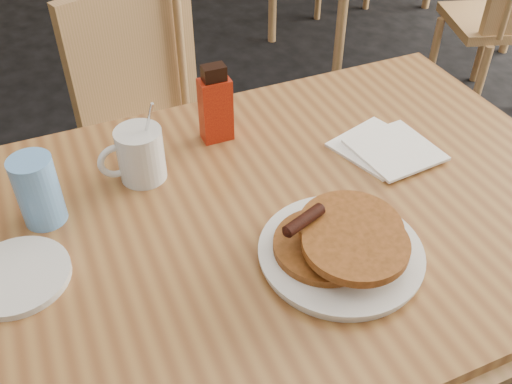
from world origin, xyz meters
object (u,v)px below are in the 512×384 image
Objects in this scene: pancake_plate at (341,247)px; coffee_mug at (139,154)px; main_table at (274,227)px; chair_main_far at (150,118)px; blue_tumbler at (38,191)px; syrup_bottle at (216,106)px.

coffee_mug is (-0.23, 0.34, 0.03)m from pancake_plate.
chair_main_far reaches higher than main_table.
blue_tumbler reaches higher than pancake_plate.
coffee_mug is at bearing -122.19° from chair_main_far.
syrup_bottle is at bearing -0.59° from coffee_mug.
chair_main_far is at bearing 59.38° from blue_tumbler.
blue_tumbler is at bearing 143.97° from pancake_plate.
pancake_plate is at bearing -79.94° from syrup_bottle.
coffee_mug is 0.99× the size of syrup_bottle.
chair_main_far is 0.91m from pancake_plate.
coffee_mug is at bearing 123.76° from pancake_plate.
syrup_bottle reaches higher than main_table.
blue_tumbler reaches higher than main_table.
pancake_plate is (0.07, -0.87, 0.25)m from chair_main_far.
main_table is at bearing -64.99° from coffee_mug.
syrup_bottle reaches higher than chair_main_far.
chair_main_far is 0.56m from syrup_bottle.
pancake_plate reaches higher than main_table.
coffee_mug is 0.19m from blue_tumbler.
blue_tumbler is at bearing -161.95° from syrup_bottle.
syrup_bottle is (0.02, -0.47, 0.30)m from chair_main_far.
coffee_mug is (-0.18, 0.19, 0.10)m from main_table.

